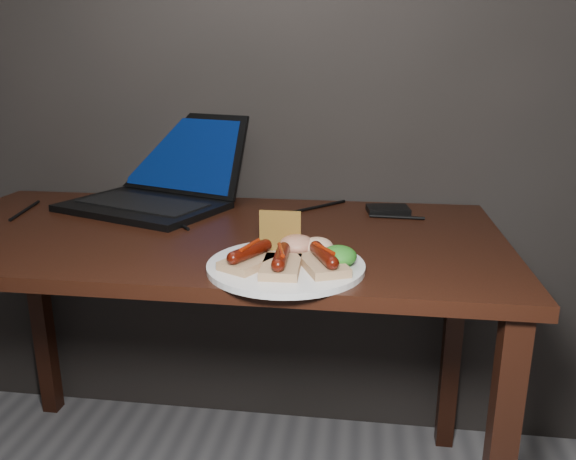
% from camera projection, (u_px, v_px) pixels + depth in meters
% --- Properties ---
extents(desk, '(1.40, 0.70, 0.75)m').
position_uv_depth(desk, '(206.00, 265.00, 1.36)').
color(desk, black).
rests_on(desk, ground).
extents(laptop, '(0.52, 0.49, 0.25)m').
position_uv_depth(laptop, '(157.00, 187.00, 1.57)').
color(laptop, black).
rests_on(laptop, desk).
extents(hard_drive, '(0.12, 0.09, 0.02)m').
position_uv_depth(hard_drive, '(388.00, 210.00, 1.50)').
color(hard_drive, black).
rests_on(hard_drive, desk).
extents(desk_cables, '(1.08, 0.34, 0.01)m').
position_uv_depth(desk_cables, '(218.00, 213.00, 1.48)').
color(desk_cables, black).
rests_on(desk_cables, desk).
extents(plate, '(0.31, 0.31, 0.01)m').
position_uv_depth(plate, '(286.00, 266.00, 1.09)').
color(plate, white).
rests_on(plate, desk).
extents(bread_sausage_left, '(0.12, 0.13, 0.04)m').
position_uv_depth(bread_sausage_left, '(250.00, 257.00, 1.07)').
color(bread_sausage_left, tan).
rests_on(bread_sausage_left, plate).
extents(bread_sausage_center, '(0.07, 0.12, 0.04)m').
position_uv_depth(bread_sausage_center, '(281.00, 262.00, 1.04)').
color(bread_sausage_center, tan).
rests_on(bread_sausage_center, plate).
extents(bread_sausage_right, '(0.11, 0.13, 0.04)m').
position_uv_depth(bread_sausage_right, '(324.00, 261.00, 1.05)').
color(bread_sausage_right, tan).
rests_on(bread_sausage_right, plate).
extents(crispbread, '(0.08, 0.01, 0.08)m').
position_uv_depth(crispbread, '(280.00, 231.00, 1.14)').
color(crispbread, olive).
rests_on(crispbread, plate).
extents(salad_greens, '(0.07, 0.07, 0.04)m').
position_uv_depth(salad_greens, '(338.00, 256.00, 1.07)').
color(salad_greens, '#104F0F').
rests_on(salad_greens, plate).
extents(salsa_mound, '(0.07, 0.07, 0.04)m').
position_uv_depth(salsa_mound, '(297.00, 245.00, 1.13)').
color(salsa_mound, '#9C110F').
rests_on(salsa_mound, plate).
extents(coleslaw_mound, '(0.06, 0.06, 0.04)m').
position_uv_depth(coleslaw_mound, '(317.00, 246.00, 1.13)').
color(coleslaw_mound, beige).
rests_on(coleslaw_mound, plate).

